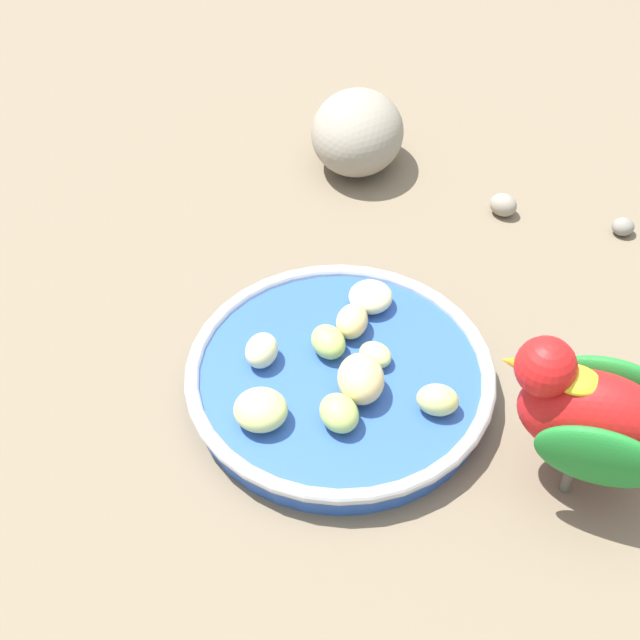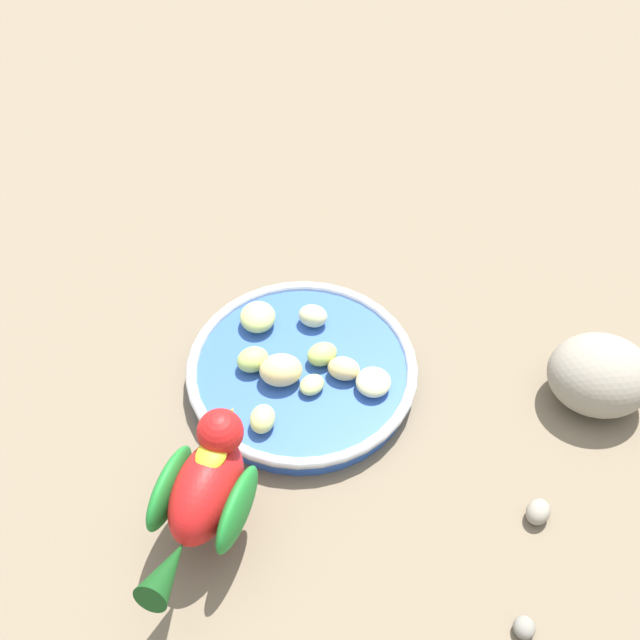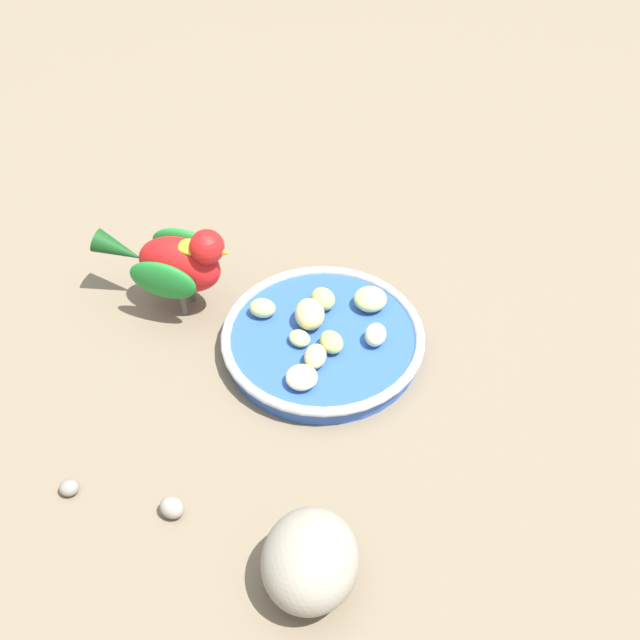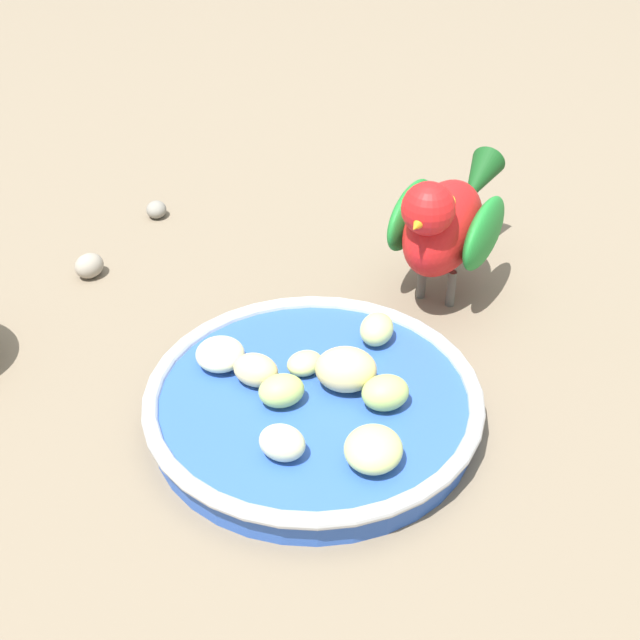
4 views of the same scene
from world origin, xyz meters
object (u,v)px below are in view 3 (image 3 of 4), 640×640
at_px(apple_piece_1, 370,299).
at_px(apple_piece_2, 323,299).
at_px(pebble_0, 69,488).
at_px(apple_piece_6, 376,335).
at_px(rock_large, 310,561).
at_px(feeding_bowl, 322,338).
at_px(apple_piece_5, 331,342).
at_px(pebble_1, 172,508).
at_px(apple_piece_4, 301,341).
at_px(apple_piece_3, 263,308).
at_px(apple_piece_0, 310,314).
at_px(apple_piece_8, 315,356).
at_px(apple_piece_7, 302,377).
at_px(parrot, 177,261).

xyz_separation_m(apple_piece_1, apple_piece_2, (0.05, -0.02, -0.00)).
bearing_deg(apple_piece_1, pebble_0, 15.42).
distance_m(apple_piece_6, rock_large, 0.27).
height_order(feeding_bowl, apple_piece_2, apple_piece_2).
bearing_deg(apple_piece_2, apple_piece_5, 74.91).
distance_m(feeding_bowl, pebble_1, 0.25).
height_order(feeding_bowl, pebble_1, feeding_bowl).
distance_m(apple_piece_4, apple_piece_6, 0.08).
xyz_separation_m(feeding_bowl, apple_piece_6, (-0.05, 0.03, 0.02)).
bearing_deg(apple_piece_3, feeding_bowl, 132.86).
height_order(apple_piece_0, apple_piece_2, apple_piece_0).
height_order(feeding_bowl, apple_piece_3, apple_piece_3).
bearing_deg(apple_piece_1, apple_piece_3, -16.49).
bearing_deg(rock_large, apple_piece_1, -123.97).
xyz_separation_m(apple_piece_8, pebble_0, (0.27, 0.04, -0.02)).
height_order(apple_piece_8, pebble_0, apple_piece_8).
relative_size(apple_piece_5, rock_large, 0.31).
distance_m(apple_piece_0, pebble_1, 0.26).
bearing_deg(apple_piece_7, apple_piece_1, -146.16).
bearing_deg(parrot, apple_piece_8, -18.61).
relative_size(apple_piece_4, apple_piece_5, 0.84).
height_order(apple_piece_6, pebble_0, apple_piece_6).
bearing_deg(apple_piece_5, apple_piece_7, 34.78).
xyz_separation_m(apple_piece_0, parrot, (0.11, -0.10, 0.03)).
relative_size(apple_piece_1, apple_piece_6, 1.27).
relative_size(apple_piece_0, rock_large, 0.41).
relative_size(parrot, rock_large, 1.47).
distance_m(apple_piece_1, apple_piece_5, 0.08).
bearing_deg(pebble_1, feeding_bowl, -146.06).
bearing_deg(parrot, apple_piece_6, -2.88).
bearing_deg(parrot, apple_piece_7, -27.59).
height_order(apple_piece_1, apple_piece_4, apple_piece_1).
distance_m(apple_piece_2, apple_piece_5, 0.07).
bearing_deg(apple_piece_8, rock_large, 66.42).
bearing_deg(apple_piece_6, apple_piece_7, 14.24).
xyz_separation_m(parrot, rock_large, (-0.00, 0.37, -0.03)).
bearing_deg(feeding_bowl, parrot, -45.62).
bearing_deg(pebble_0, apple_piece_6, -172.03).
relative_size(apple_piece_4, rock_large, 0.26).
distance_m(apple_piece_1, apple_piece_6, 0.05).
bearing_deg(apple_piece_2, pebble_0, 21.12).
xyz_separation_m(parrot, pebble_0, (0.17, 0.20, -0.06)).
distance_m(apple_piece_5, pebble_1, 0.24).
relative_size(apple_piece_8, pebble_1, 1.26).
xyz_separation_m(pebble_0, pebble_1, (-0.08, 0.06, 0.00)).
bearing_deg(apple_piece_0, apple_piece_6, 135.86).
distance_m(apple_piece_2, pebble_0, 0.33).
height_order(parrot, pebble_1, parrot).
bearing_deg(apple_piece_7, parrot, -67.46).
bearing_deg(apple_piece_4, apple_piece_7, 68.66).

